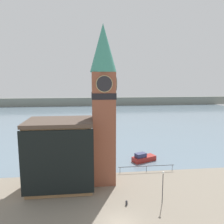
{
  "coord_description": "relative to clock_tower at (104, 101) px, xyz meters",
  "views": [
    {
      "loc": [
        -3.33,
        -22.19,
        16.05
      ],
      "look_at": [
        0.04,
        7.85,
        11.55
      ],
      "focal_mm": 35.0,
      "sensor_mm": 36.0,
      "label": 1
    }
  ],
  "objects": [
    {
      "name": "boat_near",
      "position": [
        8.43,
        7.86,
        -12.16
      ],
      "size": [
        5.09,
        3.54,
        1.75
      ],
      "rotation": [
        0.0,
        0.0,
        0.39
      ],
      "color": "maroon",
      "rests_on": "water"
    },
    {
      "name": "clock_tower",
      "position": [
        0.0,
        0.0,
        0.0
      ],
      "size": [
        3.92,
        3.92,
        24.07
      ],
      "color": "brown",
      "rests_on": "ground_plane"
    },
    {
      "name": "far_shoreline",
      "position": [
        0.95,
        103.07,
        -10.31
      ],
      "size": [
        180.0,
        3.0,
        5.0
      ],
      "color": "gray",
      "rests_on": "water"
    },
    {
      "name": "lamp_post",
      "position": [
        7.1,
        -7.05,
        -9.78
      ],
      "size": [
        0.32,
        0.32,
        4.4
      ],
      "color": "#2D2D33",
      "rests_on": "ground_plane"
    },
    {
      "name": "water",
      "position": [
        0.95,
        63.07,
        -12.82
      ],
      "size": [
        160.0,
        120.0,
        0.0
      ],
      "color": "slate",
      "rests_on": "ground_plane"
    },
    {
      "name": "ground_plane",
      "position": [
        0.95,
        -10.46,
        -12.81
      ],
      "size": [
        160.0,
        160.0,
        0.0
      ],
      "primitive_type": "plane",
      "color": "gray"
    },
    {
      "name": "mooring_bollard_near",
      "position": [
        2.4,
        -6.92,
        -12.48
      ],
      "size": [
        0.29,
        0.29,
        0.63
      ],
      "color": "#2D2D33",
      "rests_on": "ground_plane"
    },
    {
      "name": "pier_building",
      "position": [
        -6.52,
        -0.82,
        -7.68
      ],
      "size": [
        9.7,
        7.39,
        10.22
      ],
      "color": "#9E754C",
      "rests_on": "ground_plane"
    },
    {
      "name": "pier_railing",
      "position": [
        7.7,
        2.82,
        -11.87
      ],
      "size": [
        10.0,
        0.08,
        1.09
      ],
      "color": "#333338",
      "rests_on": "ground_plane"
    }
  ]
}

